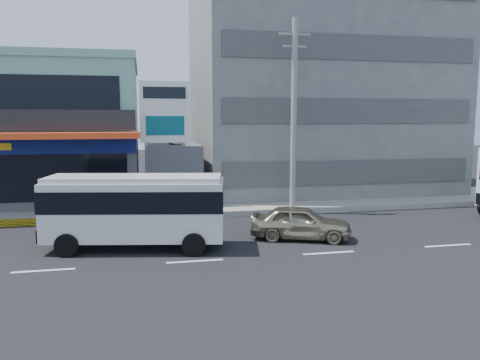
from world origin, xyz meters
The scene contains 11 objects.
ground centered at (0.00, 0.00, 0.00)m, with size 120.00×120.00×0.00m, color black.
sidewalk centered at (5.00, 9.50, 0.15)m, with size 70.00×5.00×0.30m, color gray.
shop_building centered at (-8.00, 13.95, 4.00)m, with size 12.40×11.70×8.00m.
concrete_building centered at (10.00, 15.00, 7.00)m, with size 16.00×12.00×14.00m, color gray.
gap_structure centered at (0.00, 12.00, 1.75)m, with size 3.00×6.00×3.50m, color #404045.
satellite_dish centered at (0.00, 11.00, 3.58)m, with size 1.50×1.50×0.15m, color slate.
billboard centered at (-0.50, 9.20, 4.93)m, with size 2.60×0.18×6.90m.
utility_pole_near centered at (6.00, 7.40, 5.15)m, with size 1.60×0.30×10.00m.
minibus centered at (-2.02, 2.10, 1.68)m, with size 7.02×3.37×2.82m.
sedan centered at (4.65, 2.17, 0.70)m, with size 1.66×4.12×1.40m, color tan.
motorcycle_rider centered at (-4.00, 6.80, 0.79)m, with size 1.91×0.76×2.41m.
Camera 1 is at (-1.69, -15.87, 4.99)m, focal length 35.00 mm.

